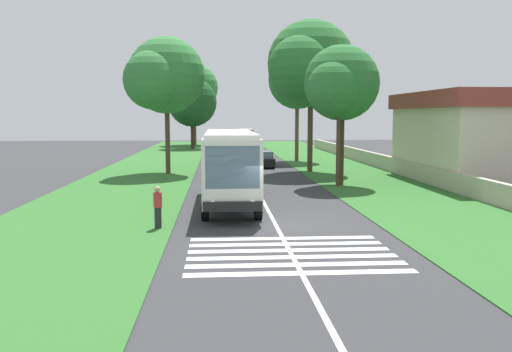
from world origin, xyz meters
The scene contains 21 objects.
ground centered at (0.00, 0.00, 0.00)m, with size 160.00×160.00×0.00m, color #333335.
grass_verge_left centered at (15.00, 8.20, 0.02)m, with size 120.00×8.00×0.04m, color #2D6628.
grass_verge_right centered at (15.00, -8.20, 0.02)m, with size 120.00×8.00×0.04m, color #2D6628.
centre_line centered at (15.00, 0.00, 0.00)m, with size 110.00×0.16×0.01m, color silver.
coach_bus centered at (4.94, 1.80, 2.15)m, with size 11.16×2.62×3.73m.
zebra_crossing centered at (-5.00, 0.00, 0.00)m, with size 4.95×6.80×0.01m.
trailing_car_0 centered at (25.71, -1.60, 0.67)m, with size 4.30×1.78×1.43m.
trailing_car_1 centered at (34.26, 2.06, 0.67)m, with size 4.30×1.78×1.43m.
trailing_car_2 centered at (43.39, 1.53, 0.67)m, with size 4.30×1.78×1.43m.
trailing_car_3 centered at (51.24, 1.92, 0.67)m, with size 4.30×1.78×1.43m.
trailing_minibus_0 centered at (61.44, -1.88, 1.55)m, with size 6.00×2.14×2.53m.
roadside_tree_left_0 centered at (53.82, 6.04, 6.25)m, with size 7.56×6.73×9.72m.
roadside_tree_left_1 centered at (63.25, 6.13, 8.70)m, with size 8.77×7.28×12.51m.
roadside_tree_left_2 centered at (20.50, 6.52, 7.44)m, with size 7.35×6.04×10.54m.
roadside_tree_right_0 centered at (21.02, -4.76, 8.42)m, with size 8.45×7.04×12.05m.
roadside_tree_right_1 centered at (31.74, -5.30, 7.88)m, with size 6.95×5.75×10.89m.
roadside_tree_right_2 centered at (12.58, -5.43, 6.49)m, with size 5.72×4.87×9.03m.
utility_pole centered at (11.89, -5.25, 3.84)m, with size 0.24×1.40×7.32m.
roadside_wall centered at (20.00, -11.60, 0.63)m, with size 70.00×0.40×1.19m, color #B2A893.
roadside_building centered at (14.53, -16.47, 3.13)m, with size 12.85×10.33×6.16m.
pedestrian centered at (-0.73, 4.79, 0.91)m, with size 0.34×0.34×1.69m.
Camera 1 is at (-22.47, 2.36, 4.50)m, focal length 38.37 mm.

